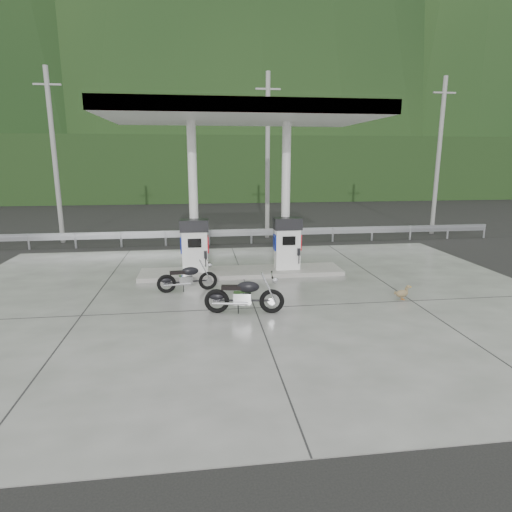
{
  "coord_description": "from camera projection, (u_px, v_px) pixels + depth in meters",
  "views": [
    {
      "loc": [
        -1.4,
        -11.85,
        3.96
      ],
      "look_at": [
        0.3,
        1.0,
        1.0
      ],
      "focal_mm": 30.0,
      "sensor_mm": 36.0,
      "label": 1
    }
  ],
  "objects": [
    {
      "name": "pump_island",
      "position": [
        242.0,
        272.0,
        14.91
      ],
      "size": [
        7.0,
        1.4,
        0.15
      ],
      "primitive_type": "cube",
      "color": "gray",
      "rests_on": "forecourt_apron"
    },
    {
      "name": "utility_pole_b",
      "position": [
        268.0,
        158.0,
        21.06
      ],
      "size": [
        0.22,
        0.22,
        8.0
      ],
      "primitive_type": "cylinder",
      "color": "gray",
      "rests_on": "ground"
    },
    {
      "name": "gas_pump_right",
      "position": [
        287.0,
        243.0,
        14.9
      ],
      "size": [
        0.95,
        0.55,
        1.8
      ],
      "primitive_type": null,
      "color": "white",
      "rests_on": "pump_island"
    },
    {
      "name": "duck",
      "position": [
        402.0,
        294.0,
        12.19
      ],
      "size": [
        0.51,
        0.24,
        0.36
      ],
      "primitive_type": null,
      "rotation": [
        0.0,
        0.0,
        0.22
      ],
      "color": "brown",
      "rests_on": "forecourt_apron"
    },
    {
      "name": "utility_pole_a",
      "position": [
        55.0,
        158.0,
        19.79
      ],
      "size": [
        0.22,
        0.22,
        8.0
      ],
      "primitive_type": "cylinder",
      "color": "gray",
      "rests_on": "ground"
    },
    {
      "name": "canopy_roof",
      "position": [
        241.0,
        114.0,
        13.74
      ],
      "size": [
        8.5,
        5.0,
        0.4
      ],
      "primitive_type": "cube",
      "color": "white",
      "rests_on": "canopy_column_left"
    },
    {
      "name": "canopy_column_right",
      "position": [
        286.0,
        196.0,
        14.93
      ],
      "size": [
        0.3,
        0.3,
        5.0
      ],
      "primitive_type": "cylinder",
      "color": "white",
      "rests_on": "pump_island"
    },
    {
      "name": "canopy_column_left",
      "position": [
        193.0,
        197.0,
        14.52
      ],
      "size": [
        0.3,
        0.3,
        5.0
      ],
      "primitive_type": "cylinder",
      "color": "white",
      "rests_on": "pump_island"
    },
    {
      "name": "gas_pump_left",
      "position": [
        195.0,
        246.0,
        14.49
      ],
      "size": [
        0.95,
        0.55,
        1.8
      ],
      "primitive_type": null,
      "color": "white",
      "rests_on": "pump_island"
    },
    {
      "name": "forecourt_apron",
      "position": [
        250.0,
        297.0,
        12.51
      ],
      "size": [
        18.0,
        14.0,
        0.02
      ],
      "primitive_type": "cube",
      "color": "slate",
      "rests_on": "ground"
    },
    {
      "name": "utility_pole_c",
      "position": [
        438.0,
        158.0,
        22.21
      ],
      "size": [
        0.22,
        0.22,
        8.0
      ],
      "primitive_type": "cylinder",
      "color": "gray",
      "rests_on": "ground"
    },
    {
      "name": "ground",
      "position": [
        250.0,
        297.0,
        12.52
      ],
      "size": [
        160.0,
        160.0,
        0.0
      ],
      "primitive_type": "plane",
      "color": "black",
      "rests_on": "ground"
    },
    {
      "name": "motorcycle_right",
      "position": [
        244.0,
        296.0,
        11.09
      ],
      "size": [
        2.01,
        0.88,
        0.92
      ],
      "primitive_type": null,
      "rotation": [
        0.0,
        0.0,
        -0.14
      ],
      "color": "black",
      "rests_on": "forecourt_apron"
    },
    {
      "name": "tree_band",
      "position": [
        213.0,
        169.0,
        40.84
      ],
      "size": [
        80.0,
        6.0,
        6.0
      ],
      "primitive_type": "cube",
      "color": "black",
      "rests_on": "ground"
    },
    {
      "name": "road",
      "position": [
        226.0,
        232.0,
        23.63
      ],
      "size": [
        60.0,
        7.0,
        0.01
      ],
      "primitive_type": "cube",
      "color": "black",
      "rests_on": "ground"
    },
    {
      "name": "guardrail",
      "position": [
        230.0,
        229.0,
        20.09
      ],
      "size": [
        26.0,
        0.16,
        1.42
      ],
      "primitive_type": null,
      "color": "#989A9F",
      "rests_on": "ground"
    },
    {
      "name": "motorcycle_left",
      "position": [
        187.0,
        278.0,
        12.94
      ],
      "size": [
        1.76,
        0.76,
        0.81
      ],
      "primitive_type": null,
      "rotation": [
        0.0,
        0.0,
        0.13
      ],
      "color": "black",
      "rests_on": "forecourt_apron"
    },
    {
      "name": "forested_hills",
      "position": [
        207.0,
        183.0,
        70.51
      ],
      "size": [
        100.0,
        40.0,
        140.0
      ],
      "primitive_type": null,
      "color": "black",
      "rests_on": "ground"
    }
  ]
}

